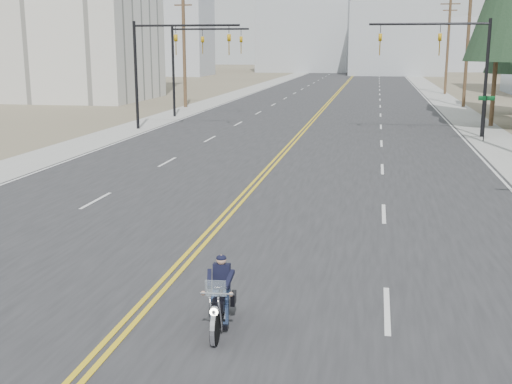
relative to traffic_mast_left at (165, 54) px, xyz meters
name	(u,v)px	position (x,y,z in m)	size (l,w,h in m)	color
road	(338,93)	(8.98, 38.00, -4.93)	(20.00, 200.00, 0.01)	#303033
sidewalk_left	(244,92)	(-2.52, 38.00, -4.93)	(3.00, 200.00, 0.01)	#A5A5A0
sidewalk_right	(436,94)	(20.48, 38.00, -4.93)	(3.00, 200.00, 0.01)	#A5A5A0
traffic_mast_left	(165,54)	(0.00, 0.00, 0.00)	(7.10, 0.26, 7.00)	black
traffic_mast_right	(452,54)	(17.95, 0.00, 0.00)	(7.10, 0.26, 7.00)	black
traffic_mast_far	(194,54)	(-0.33, 8.00, -0.06)	(6.10, 0.26, 7.00)	black
street_sign	(486,110)	(19.78, -2.00, -3.13)	(0.90, 0.06, 2.62)	black
utility_pole_c	(497,41)	(21.48, 6.00, 0.79)	(2.20, 0.30, 11.00)	brown
utility_pole_d	(468,40)	(21.48, 21.00, 1.05)	(2.20, 0.30, 11.50)	brown
utility_pole_e	(448,44)	(21.48, 38.00, 0.79)	(2.20, 0.30, 11.00)	brown
utility_pole_left	(184,46)	(-3.52, 16.00, 0.54)	(2.20, 0.30, 10.50)	brown
haze_bldg_a	(172,18)	(-26.02, 83.00, 6.06)	(14.00, 12.00, 22.00)	#B7BCC6
haze_bldg_b	(396,39)	(16.98, 93.00, 2.06)	(18.00, 14.00, 14.00)	#ADB2B7
haze_bldg_d	(305,13)	(-3.02, 108.00, 8.06)	(20.00, 15.00, 26.00)	#ADB2B7
haze_bldg_e	(468,45)	(33.98, 118.00, 1.06)	(14.00, 14.00, 12.00)	#B7BCC6
haze_bldg_f	(129,36)	(-41.02, 98.00, 3.06)	(12.00, 12.00, 16.00)	#ADB2B7
motorcyclist	(220,295)	(10.81, -29.48, -4.23)	(0.78, 1.82, 1.42)	black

